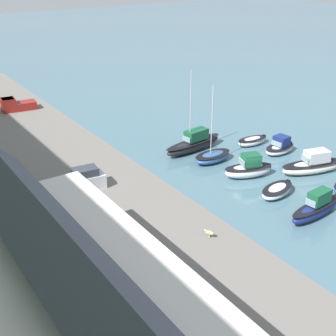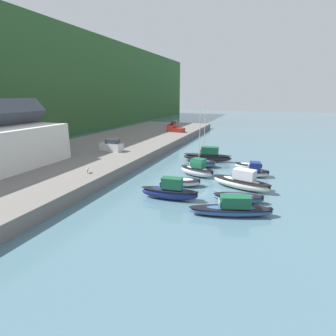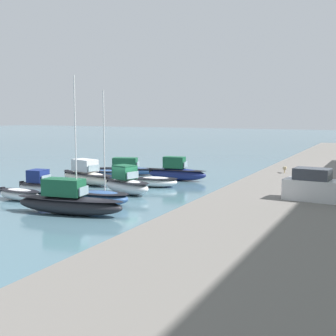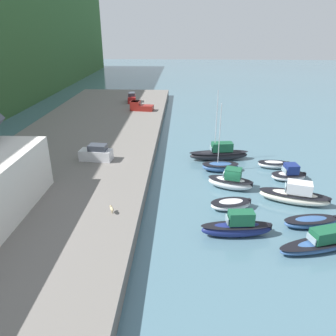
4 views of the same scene
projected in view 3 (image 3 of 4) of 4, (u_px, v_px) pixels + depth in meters
name	position (u px, v px, depth m)	size (l,w,h in m)	color
ground_plane	(125.00, 194.00, 42.69)	(320.00, 320.00, 0.00)	slate
moored_boat_0	(177.00, 172.00, 50.92)	(2.17, 6.79, 2.58)	navy
moored_boat_1	(156.00, 181.00, 46.62)	(3.01, 4.78, 1.02)	white
moored_boat_2	(126.00, 184.00, 42.53)	(3.60, 5.75, 2.63)	silver
moored_boat_3	(101.00, 197.00, 37.59)	(2.58, 5.03, 9.14)	#33568E
moored_boat_4	(68.00, 201.00, 34.13)	(3.00, 8.80, 10.04)	black
moored_boat_5	(128.00, 169.00, 55.50)	(4.21, 8.42, 2.03)	#33568E
moored_boat_6	(110.00, 174.00, 52.45)	(2.73, 5.66, 0.99)	#33568E
moored_boat_7	(87.00, 175.00, 48.21)	(4.16, 7.83, 2.57)	white
moored_boat_8	(40.00, 184.00, 43.37)	(2.66, 4.60, 2.13)	silver
moored_boat_9	(19.00, 194.00, 39.61)	(1.97, 4.32, 1.00)	white
parked_car_0	(316.00, 187.00, 31.06)	(2.22, 4.36, 2.16)	silver
dog_on_quay	(285.00, 168.00, 44.94)	(0.85, 0.64, 0.68)	tan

